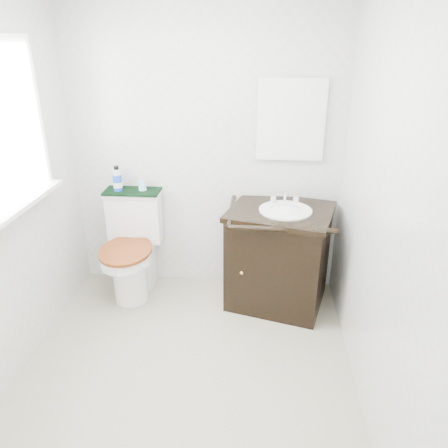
# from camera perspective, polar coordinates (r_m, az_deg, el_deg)

# --- Properties ---
(floor) EXTENTS (2.40, 2.40, 0.00)m
(floor) POSITION_cam_1_polar(r_m,az_deg,el_deg) (3.07, -4.99, -18.63)
(floor) COLOR #A39F84
(floor) RESTS_ON ground
(wall_back) EXTENTS (2.40, 0.00, 2.40)m
(wall_back) POSITION_cam_1_polar(r_m,az_deg,el_deg) (3.56, -2.50, 9.68)
(wall_back) COLOR silver
(wall_back) RESTS_ON ground
(wall_front) EXTENTS (2.40, 0.00, 2.40)m
(wall_front) POSITION_cam_1_polar(r_m,az_deg,el_deg) (1.41, -14.96, -14.86)
(wall_front) COLOR silver
(wall_front) RESTS_ON ground
(wall_right) EXTENTS (0.00, 2.40, 2.40)m
(wall_right) POSITION_cam_1_polar(r_m,az_deg,el_deg) (2.48, 19.90, 1.89)
(wall_right) COLOR silver
(wall_right) RESTS_ON ground
(window) EXTENTS (0.02, 0.70, 0.90)m
(window) POSITION_cam_1_polar(r_m,az_deg,el_deg) (2.95, -26.69, 11.25)
(window) COLOR white
(window) RESTS_ON wall_left
(mirror) EXTENTS (0.50, 0.02, 0.60)m
(mirror) POSITION_cam_1_polar(r_m,az_deg,el_deg) (3.47, 8.73, 13.27)
(mirror) COLOR silver
(mirror) RESTS_ON wall_back
(toilet) EXTENTS (0.47, 0.65, 0.86)m
(toilet) POSITION_cam_1_polar(r_m,az_deg,el_deg) (3.76, -11.79, -3.53)
(toilet) COLOR white
(toilet) RESTS_ON floor
(vanity) EXTENTS (0.91, 0.83, 0.92)m
(vanity) POSITION_cam_1_polar(r_m,az_deg,el_deg) (3.53, 7.19, -3.92)
(vanity) COLOR black
(vanity) RESTS_ON floor
(trash_bin) EXTENTS (0.21, 0.18, 0.30)m
(trash_bin) POSITION_cam_1_polar(r_m,az_deg,el_deg) (3.66, 4.27, -7.77)
(trash_bin) COLOR silver
(trash_bin) RESTS_ON floor
(towel) EXTENTS (0.46, 0.22, 0.02)m
(towel) POSITION_cam_1_polar(r_m,az_deg,el_deg) (3.68, -11.89, 4.21)
(towel) COLOR black
(towel) RESTS_ON toilet
(mouthwash_bottle) EXTENTS (0.07, 0.07, 0.21)m
(mouthwash_bottle) POSITION_cam_1_polar(r_m,az_deg,el_deg) (3.67, -13.76, 5.68)
(mouthwash_bottle) COLOR blue
(mouthwash_bottle) RESTS_ON towel
(cup) EXTENTS (0.07, 0.07, 0.08)m
(cup) POSITION_cam_1_polar(r_m,az_deg,el_deg) (3.65, -10.62, 5.00)
(cup) COLOR #9BDDFF
(cup) RESTS_ON towel
(soap_bar) EXTENTS (0.06, 0.04, 0.02)m
(soap_bar) POSITION_cam_1_polar(r_m,az_deg,el_deg) (3.48, 6.65, 2.83)
(soap_bar) COLOR #176F6B
(soap_bar) RESTS_ON vanity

